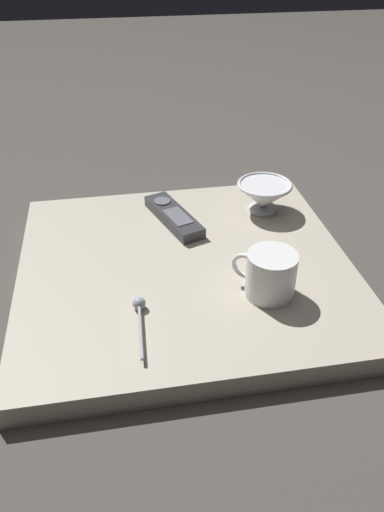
{
  "coord_description": "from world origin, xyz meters",
  "views": [
    {
      "loc": [
        0.81,
        -0.13,
        0.64
      ],
      "look_at": [
        0.01,
        0.01,
        0.06
      ],
      "focal_mm": 35.27,
      "sensor_mm": 36.0,
      "label": 1
    }
  ],
  "objects_px": {
    "tv_remote_near": "(173,216)",
    "coffee_mug": "(270,274)",
    "cereal_bowl": "(264,195)",
    "teaspoon": "(139,310)"
  },
  "relations": [
    {
      "from": "cereal_bowl",
      "to": "teaspoon",
      "type": "distance_m",
      "value": 0.45
    },
    {
      "from": "teaspoon",
      "to": "cereal_bowl",
      "type": "bearing_deg",
      "value": 135.2
    },
    {
      "from": "cereal_bowl",
      "to": "coffee_mug",
      "type": "distance_m",
      "value": 0.31
    },
    {
      "from": "coffee_mug",
      "to": "tv_remote_near",
      "type": "height_order",
      "value": "coffee_mug"
    },
    {
      "from": "cereal_bowl",
      "to": "teaspoon",
      "type": "height_order",
      "value": "cereal_bowl"
    },
    {
      "from": "tv_remote_near",
      "to": "coffee_mug",
      "type": "bearing_deg",
      "value": 25.67
    },
    {
      "from": "coffee_mug",
      "to": "teaspoon",
      "type": "relative_size",
      "value": 0.74
    },
    {
      "from": "coffee_mug",
      "to": "cereal_bowl",
      "type": "bearing_deg",
      "value": 165.37
    },
    {
      "from": "cereal_bowl",
      "to": "coffee_mug",
      "type": "bearing_deg",
      "value": -14.63
    },
    {
      "from": "cereal_bowl",
      "to": "teaspoon",
      "type": "bearing_deg",
      "value": -44.8
    }
  ]
}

